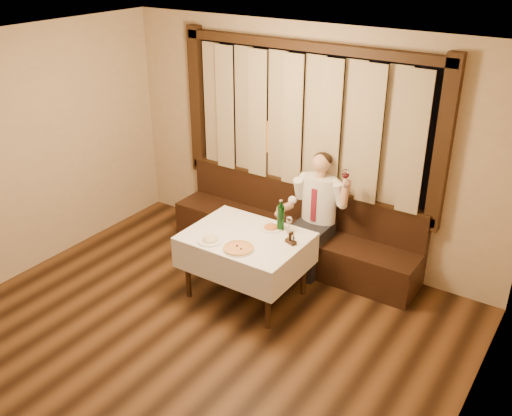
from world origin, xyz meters
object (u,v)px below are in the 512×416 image
Objects in this scene: pasta_red at (271,226)px; seated_man at (317,205)px; banquette at (293,234)px; pizza at (238,248)px; pasta_cream at (210,238)px; green_bottle at (281,217)px; cruet_caddy at (291,239)px; dining_table at (246,244)px.

seated_man reaches higher than pasta_red.
seated_man is at bearing -14.32° from banquette.
pasta_cream reaches higher than pizza.
green_bottle is 0.24× the size of seated_man.
pizza is 1.32× the size of pasta_red.
banquette is at bearing 94.74° from pizza.
banquette is at bearing 138.36° from cruet_caddy.
dining_table is at bearing 110.56° from pizza.
banquette reaches higher than dining_table.
banquette reaches higher than pasta_cream.
pizza is 0.57m from pasta_red.
banquette is 0.90m from pasta_red.
banquette is 0.95m from green_bottle.
dining_table is at bearing 52.88° from pasta_cream.
pasta_red reaches higher than pizza.
banquette is 12.67× the size of pasta_red.
cruet_caddy is at bearing -25.67° from pasta_red.
pasta_red is 0.38m from cruet_caddy.
seated_man is (0.21, 0.65, 0.04)m from pasta_red.
green_bottle reaches higher than banquette.
banquette reaches higher than cruet_caddy.
green_bottle is at bearing 52.98° from dining_table.
green_bottle reaches higher than dining_table.
pasta_red is 1.89× the size of cruet_caddy.
banquette is at bearing 108.85° from green_bottle.
seated_man is at bearing 64.70° from pasta_cream.
banquette is 11.92× the size of pasta_cream.
pizza is 0.64m from green_bottle.
pasta_red reaches higher than dining_table.
dining_table is 3.60× the size of green_bottle.
seated_man is at bearing 72.48° from pasta_red.
pasta_red is at bearing 86.24° from pizza.
seated_man reaches higher than pizza.
green_bottle is 0.34m from cruet_caddy.
dining_table is at bearing -117.62° from pasta_red.
pasta_cream is at bearing -176.50° from pizza.
pasta_red is 0.94× the size of pasta_cream.
seated_man reaches higher than cruet_caddy.
banquette reaches higher than pizza.
green_bottle reaches higher than pizza.
pasta_cream is at bearing -129.47° from cruet_caddy.
pasta_cream is (-0.24, -1.33, 0.48)m from banquette.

